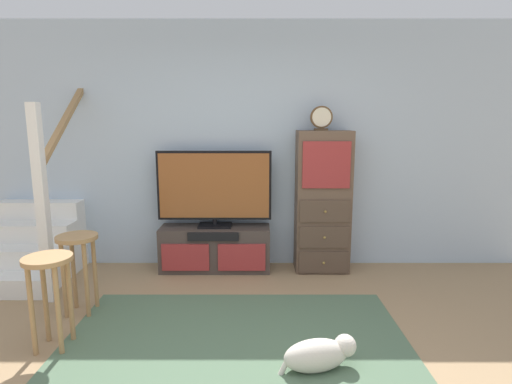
{
  "coord_description": "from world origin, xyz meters",
  "views": [
    {
      "loc": [
        0.15,
        -2.15,
        1.66
      ],
      "look_at": [
        0.16,
        1.69,
        0.97
      ],
      "focal_mm": 28.68,
      "sensor_mm": 36.0,
      "label": 1
    }
  ],
  "objects_px": {
    "side_cabinet": "(322,202)",
    "desk_clock": "(321,118)",
    "media_console": "(215,248)",
    "bar_stool_far": "(78,255)",
    "television": "(214,187)",
    "bar_stool_near": "(49,281)",
    "dog": "(319,354)"
  },
  "relations": [
    {
      "from": "television",
      "to": "desk_clock",
      "type": "bearing_deg",
      "value": -1.44
    },
    {
      "from": "desk_clock",
      "to": "bar_stool_far",
      "type": "relative_size",
      "value": 0.37
    },
    {
      "from": "bar_stool_near",
      "to": "bar_stool_far",
      "type": "bearing_deg",
      "value": 93.18
    },
    {
      "from": "media_console",
      "to": "bar_stool_near",
      "type": "bearing_deg",
      "value": -122.97
    },
    {
      "from": "television",
      "to": "dog",
      "type": "height_order",
      "value": "television"
    },
    {
      "from": "side_cabinet",
      "to": "bar_stool_near",
      "type": "xyz_separation_m",
      "value": [
        -2.21,
        -1.59,
        -0.25
      ]
    },
    {
      "from": "side_cabinet",
      "to": "dog",
      "type": "bearing_deg",
      "value": -99.13
    },
    {
      "from": "side_cabinet",
      "to": "desk_clock",
      "type": "xyz_separation_m",
      "value": [
        -0.04,
        -0.01,
        0.9
      ]
    },
    {
      "from": "media_console",
      "to": "bar_stool_far",
      "type": "xyz_separation_m",
      "value": [
        -1.06,
        -1.03,
        0.27
      ]
    },
    {
      "from": "media_console",
      "to": "bar_stool_near",
      "type": "height_order",
      "value": "bar_stool_near"
    },
    {
      "from": "bar_stool_near",
      "to": "dog",
      "type": "bearing_deg",
      "value": -8.27
    },
    {
      "from": "television",
      "to": "side_cabinet",
      "type": "bearing_deg",
      "value": -0.66
    },
    {
      "from": "bar_stool_near",
      "to": "desk_clock",
      "type": "bearing_deg",
      "value": 36.11
    },
    {
      "from": "side_cabinet",
      "to": "bar_stool_near",
      "type": "height_order",
      "value": "side_cabinet"
    },
    {
      "from": "television",
      "to": "media_console",
      "type": "bearing_deg",
      "value": -90.0
    },
    {
      "from": "desk_clock",
      "to": "bar_stool_near",
      "type": "relative_size",
      "value": 0.37
    },
    {
      "from": "side_cabinet",
      "to": "bar_stool_far",
      "type": "bearing_deg",
      "value": -155.05
    },
    {
      "from": "desk_clock",
      "to": "bar_stool_far",
      "type": "height_order",
      "value": "desk_clock"
    },
    {
      "from": "television",
      "to": "bar_stool_near",
      "type": "distance_m",
      "value": 1.95
    },
    {
      "from": "media_console",
      "to": "desk_clock",
      "type": "xyz_separation_m",
      "value": [
        1.14,
        -0.0,
        1.42
      ]
    },
    {
      "from": "side_cabinet",
      "to": "bar_stool_far",
      "type": "height_order",
      "value": "side_cabinet"
    },
    {
      "from": "bar_stool_near",
      "to": "dog",
      "type": "xyz_separation_m",
      "value": [
        1.9,
        -0.28,
        -0.4
      ]
    },
    {
      "from": "media_console",
      "to": "bar_stool_near",
      "type": "relative_size",
      "value": 1.72
    },
    {
      "from": "desk_clock",
      "to": "bar_stool_far",
      "type": "bearing_deg",
      "value": -154.96
    },
    {
      "from": "bar_stool_near",
      "to": "television",
      "type": "bearing_deg",
      "value": 57.42
    },
    {
      "from": "television",
      "to": "bar_stool_near",
      "type": "relative_size",
      "value": 1.77
    },
    {
      "from": "media_console",
      "to": "dog",
      "type": "relative_size",
      "value": 2.24
    },
    {
      "from": "television",
      "to": "side_cabinet",
      "type": "distance_m",
      "value": 1.19
    },
    {
      "from": "side_cabinet",
      "to": "dog",
      "type": "distance_m",
      "value": 2.0
    },
    {
      "from": "media_console",
      "to": "dog",
      "type": "xyz_separation_m",
      "value": [
        0.88,
        -1.86,
        -0.13
      ]
    },
    {
      "from": "desk_clock",
      "to": "bar_stool_near",
      "type": "bearing_deg",
      "value": -143.89
    },
    {
      "from": "side_cabinet",
      "to": "desk_clock",
      "type": "height_order",
      "value": "desk_clock"
    }
  ]
}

